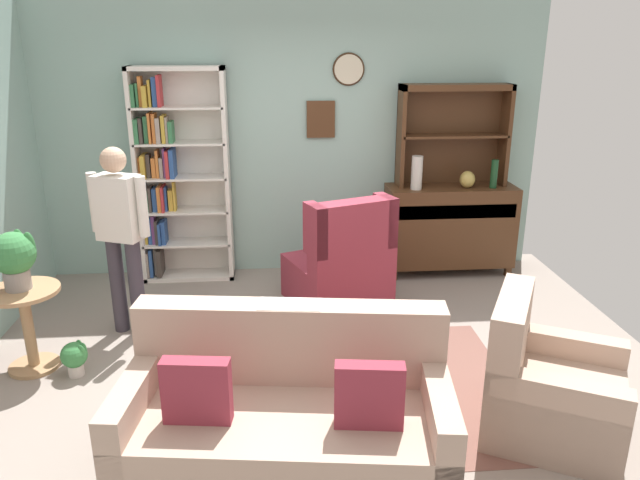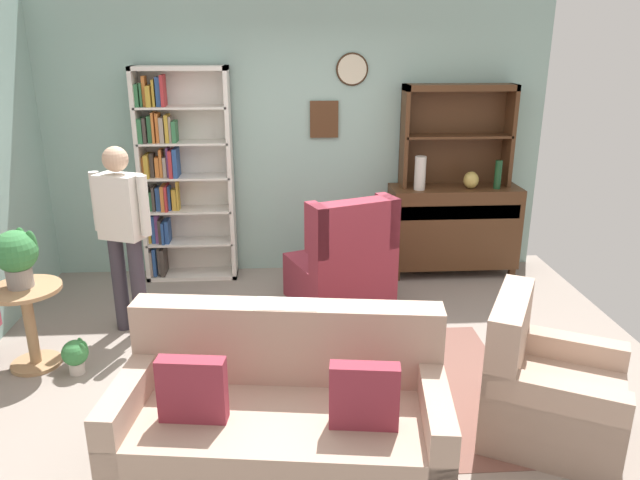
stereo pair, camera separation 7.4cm
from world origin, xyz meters
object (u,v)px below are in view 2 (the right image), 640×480
at_px(sideboard_hutch, 457,121).
at_px(potted_plant_small, 76,354).
at_px(potted_plant_large, 17,254).
at_px(person_reading, 123,227).
at_px(bottle_wine, 498,175).
at_px(armchair_floral, 546,393).
at_px(book_stack, 337,313).
at_px(sideboard, 453,226).
at_px(vase_round, 471,180).
at_px(plant_stand, 29,318).
at_px(couch_floral, 283,420).
at_px(coffee_table, 318,334).
at_px(vase_tall, 420,173).
at_px(bookshelf, 178,175).
at_px(wingback_chair, 343,268).

bearing_deg(sideboard_hutch, potted_plant_small, -149.79).
height_order(potted_plant_large, person_reading, person_reading).
distance_m(bottle_wine, armchair_floral, 2.79).
bearing_deg(book_stack, person_reading, 155.12).
relative_size(sideboard, armchair_floral, 1.25).
height_order(vase_round, plant_stand, vase_round).
bearing_deg(bottle_wine, sideboard_hutch, 153.04).
bearing_deg(couch_floral, coffee_table, 74.87).
height_order(vase_tall, person_reading, person_reading).
bearing_deg(vase_round, sideboard, 152.83).
xyz_separation_m(bookshelf, sideboard, (2.76, -0.08, -0.56)).
height_order(sideboard_hutch, vase_round, sideboard_hutch).
bearing_deg(bottle_wine, person_reading, -163.25).
bearing_deg(plant_stand, potted_plant_small, -21.40).
bearing_deg(sideboard_hutch, couch_floral, -120.34).
xyz_separation_m(bookshelf, vase_tall, (2.37, -0.16, 0.02)).
height_order(bookshelf, potted_plant_small, bookshelf).
relative_size(vase_tall, plant_stand, 0.52).
relative_size(bottle_wine, potted_plant_large, 0.67).
bearing_deg(bottle_wine, couch_floral, -127.39).
xyz_separation_m(vase_tall, bottle_wine, (0.78, -0.01, -0.02)).
relative_size(vase_round, coffee_table, 0.21).
height_order(vase_tall, couch_floral, vase_tall).
bearing_deg(vase_tall, bottle_wine, -0.66).
height_order(bookshelf, armchair_floral, bookshelf).
bearing_deg(bottle_wine, bookshelf, 176.87).
xyz_separation_m(wingback_chair, coffee_table, (-0.31, -1.20, -0.03)).
height_order(couch_floral, armchair_floral, couch_floral).
bearing_deg(sideboard_hutch, person_reading, -157.94).
bearing_deg(book_stack, vase_round, 50.57).
bearing_deg(bookshelf, bottle_wine, -3.13).
bearing_deg(vase_round, potted_plant_large, -157.32).
height_order(vase_tall, bottle_wine, vase_tall).
height_order(armchair_floral, potted_plant_large, potted_plant_large).
xyz_separation_m(bottle_wine, potted_plant_small, (-3.67, -1.71, -0.91)).
distance_m(bookshelf, plant_stand, 2.06).
bearing_deg(bottle_wine, wingback_chair, -156.77).
relative_size(sideboard, vase_round, 7.65).
xyz_separation_m(sideboard_hutch, potted_plant_small, (-3.28, -1.91, -1.41)).
distance_m(wingback_chair, potted_plant_small, 2.32).
relative_size(sideboard, vase_tall, 3.92).
bearing_deg(person_reading, bottle_wine, 16.75).
relative_size(couch_floral, potted_plant_small, 7.22).
bearing_deg(plant_stand, book_stack, -5.70).
relative_size(bottle_wine, plant_stand, 0.45).
xyz_separation_m(bookshelf, sideboard_hutch, (2.76, 0.03, 0.49)).
distance_m(vase_round, plant_stand, 4.13).
xyz_separation_m(coffee_table, book_stack, (0.15, 0.09, 0.11)).
distance_m(potted_plant_small, book_stack, 1.94).
xyz_separation_m(sideboard_hutch, person_reading, (-3.03, -1.23, -0.65)).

